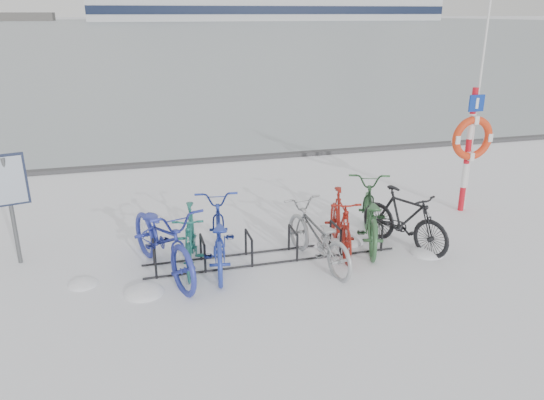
# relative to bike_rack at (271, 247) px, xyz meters

# --- Properties ---
(ground) EXTENTS (900.00, 900.00, 0.00)m
(ground) POSITION_rel_bike_rack_xyz_m (0.00, 0.00, -0.18)
(ground) COLOR white
(ground) RESTS_ON ground
(ice_sheet) EXTENTS (400.00, 298.00, 0.02)m
(ice_sheet) POSITION_rel_bike_rack_xyz_m (0.00, 155.00, -0.17)
(ice_sheet) COLOR #9DA9B1
(ice_sheet) RESTS_ON ground
(quay_edge) EXTENTS (400.00, 0.25, 0.10)m
(quay_edge) POSITION_rel_bike_rack_xyz_m (0.00, 5.90, -0.13)
(quay_edge) COLOR #3F3F42
(quay_edge) RESTS_ON ground
(bike_rack) EXTENTS (4.00, 0.48, 0.46)m
(bike_rack) POSITION_rel_bike_rack_xyz_m (0.00, 0.00, 0.00)
(bike_rack) COLOR black
(bike_rack) RESTS_ON ground
(info_board) EXTENTS (0.61, 0.35, 1.74)m
(info_board) POSITION_rel_bike_rack_xyz_m (-3.81, 0.85, 1.07)
(info_board) COLOR #595B5E
(info_board) RESTS_ON ground
(lifebuoy_station) EXTENTS (0.83, 0.23, 4.34)m
(lifebuoy_station) POSITION_rel_bike_rack_xyz_m (4.17, 1.03, 1.27)
(lifebuoy_station) COLOR red
(lifebuoy_station) RESTS_ON ground
(bike_0) EXTENTS (1.42, 2.35, 1.16)m
(bike_0) POSITION_rel_bike_rack_xyz_m (-1.66, -0.04, 0.40)
(bike_0) COLOR #2A359D
(bike_0) RESTS_ON ground
(bike_1) EXTENTS (0.72, 1.65, 0.96)m
(bike_1) POSITION_rel_bike_rack_xyz_m (-1.25, 0.09, 0.30)
(bike_1) COLOR #20675D
(bike_1) RESTS_ON ground
(bike_2) EXTENTS (0.97, 2.04, 1.03)m
(bike_2) POSITION_rel_bike_rack_xyz_m (-0.84, 0.03, 0.33)
(bike_2) COLOR #2438A1
(bike_2) RESTS_ON ground
(bike_3) EXTENTS (0.98, 1.92, 0.96)m
(bike_3) POSITION_rel_bike_rack_xyz_m (0.64, -0.34, 0.30)
(bike_3) COLOR #9A9DA0
(bike_3) RESTS_ON ground
(bike_4) EXTENTS (0.79, 1.73, 1.00)m
(bike_4) POSITION_rel_bike_rack_xyz_m (1.18, 0.05, 0.32)
(bike_4) COLOR maroon
(bike_4) RESTS_ON ground
(bike_5) EXTENTS (1.38, 2.15, 1.07)m
(bike_5) POSITION_rel_bike_rack_xyz_m (1.77, 0.19, 0.35)
(bike_5) COLOR #2F5A34
(bike_5) RESTS_ON ground
(bike_6) EXTENTS (1.16, 1.74, 1.02)m
(bike_6) POSITION_rel_bike_rack_xyz_m (2.24, -0.12, 0.33)
(bike_6) COLOR black
(bike_6) RESTS_ON ground
(snow_drifts) EXTENTS (5.80, 1.58, 0.20)m
(snow_drifts) POSITION_rel_bike_rack_xyz_m (-0.04, -0.16, -0.18)
(snow_drifts) COLOR white
(snow_drifts) RESTS_ON ground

